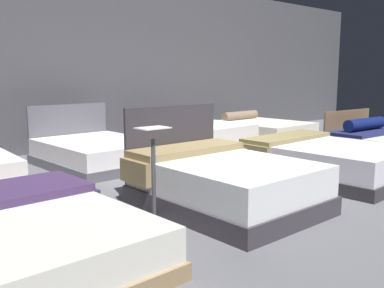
{
  "coord_description": "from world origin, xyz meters",
  "views": [
    {
      "loc": [
        -4.41,
        -4.58,
        1.47
      ],
      "look_at": [
        -0.35,
        0.12,
        0.47
      ],
      "focal_mm": 40.51,
      "sensor_mm": 36.0,
      "label": 1
    }
  ],
  "objects_px": {
    "bed_1": "(223,182)",
    "bed_7": "(262,130)",
    "bed_0": "(31,235)",
    "bed_6": "(194,135)",
    "bed_5": "(98,152)",
    "price_sign": "(154,194)",
    "bed_2": "(327,160)"
  },
  "relations": [
    {
      "from": "bed_2",
      "to": "bed_5",
      "type": "distance_m",
      "value": 3.6
    },
    {
      "from": "bed_7",
      "to": "price_sign",
      "type": "xyz_separation_m",
      "value": [
        -5.37,
        -3.23,
        0.18
      ]
    },
    {
      "from": "bed_1",
      "to": "price_sign",
      "type": "xyz_separation_m",
      "value": [
        -1.08,
        -0.2,
        0.1
      ]
    },
    {
      "from": "bed_0",
      "to": "bed_1",
      "type": "height_order",
      "value": "bed_1"
    },
    {
      "from": "bed_1",
      "to": "bed_2",
      "type": "bearing_deg",
      "value": 0.33
    },
    {
      "from": "bed_0",
      "to": "bed_7",
      "type": "distance_m",
      "value": 7.13
    },
    {
      "from": "bed_1",
      "to": "price_sign",
      "type": "bearing_deg",
      "value": -170.04
    },
    {
      "from": "bed_5",
      "to": "price_sign",
      "type": "relative_size",
      "value": 2.04
    },
    {
      "from": "bed_0",
      "to": "bed_6",
      "type": "bearing_deg",
      "value": 33.14
    },
    {
      "from": "bed_0",
      "to": "bed_6",
      "type": "distance_m",
      "value": 5.29
    },
    {
      "from": "bed_2",
      "to": "price_sign",
      "type": "bearing_deg",
      "value": -178.28
    },
    {
      "from": "bed_1",
      "to": "price_sign",
      "type": "distance_m",
      "value": 1.11
    },
    {
      "from": "bed_0",
      "to": "bed_7",
      "type": "height_order",
      "value": "bed_7"
    },
    {
      "from": "bed_5",
      "to": "bed_7",
      "type": "relative_size",
      "value": 1.02
    },
    {
      "from": "bed_5",
      "to": "bed_7",
      "type": "height_order",
      "value": "bed_5"
    },
    {
      "from": "bed_2",
      "to": "bed_5",
      "type": "xyz_separation_m",
      "value": [
        -2.1,
        2.92,
        -0.03
      ]
    },
    {
      "from": "bed_7",
      "to": "bed_2",
      "type": "bearing_deg",
      "value": -127.35
    },
    {
      "from": "bed_1",
      "to": "bed_5",
      "type": "height_order",
      "value": "bed_1"
    },
    {
      "from": "bed_1",
      "to": "bed_6",
      "type": "xyz_separation_m",
      "value": [
        2.18,
        3.0,
        0.0
      ]
    },
    {
      "from": "bed_1",
      "to": "bed_5",
      "type": "distance_m",
      "value": 2.95
    },
    {
      "from": "bed_2",
      "to": "bed_6",
      "type": "xyz_separation_m",
      "value": [
        0.03,
        2.97,
        0.05
      ]
    },
    {
      "from": "bed_1",
      "to": "bed_7",
      "type": "bearing_deg",
      "value": 34.84
    },
    {
      "from": "bed_1",
      "to": "bed_2",
      "type": "relative_size",
      "value": 0.91
    },
    {
      "from": "bed_7",
      "to": "bed_6",
      "type": "bearing_deg",
      "value": 179.0
    },
    {
      "from": "bed_1",
      "to": "bed_5",
      "type": "xyz_separation_m",
      "value": [
        0.06,
        2.95,
        -0.07
      ]
    },
    {
      "from": "bed_5",
      "to": "price_sign",
      "type": "distance_m",
      "value": 3.35
    },
    {
      "from": "bed_7",
      "to": "bed_5",
      "type": "bearing_deg",
      "value": 179.1
    },
    {
      "from": "bed_2",
      "to": "bed_6",
      "type": "relative_size",
      "value": 1.01
    },
    {
      "from": "bed_0",
      "to": "bed_5",
      "type": "bearing_deg",
      "value": 51.68
    },
    {
      "from": "bed_1",
      "to": "bed_6",
      "type": "relative_size",
      "value": 0.92
    },
    {
      "from": "bed_1",
      "to": "bed_7",
      "type": "relative_size",
      "value": 0.97
    },
    {
      "from": "bed_0",
      "to": "bed_6",
      "type": "height_order",
      "value": "bed_6"
    }
  ]
}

